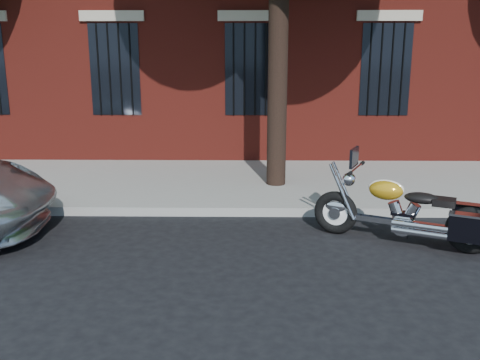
{
  "coord_description": "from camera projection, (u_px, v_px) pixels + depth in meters",
  "views": [
    {
      "loc": [
        -0.04,
        -7.01,
        2.69
      ],
      "look_at": [
        -0.16,
        0.8,
        0.74
      ],
      "focal_mm": 40.0,
      "sensor_mm": 36.0,
      "label": 1
    }
  ],
  "objects": [
    {
      "name": "motorcycle",
      "position": [
        410.0,
        215.0,
        7.39
      ],
      "size": [
        2.31,
        1.45,
        1.31
      ],
      "rotation": [
        0.0,
        0.0,
        -0.43
      ],
      "color": "black",
      "rests_on": "ground"
    },
    {
      "name": "sidewalk",
      "position": [
        250.0,
        183.0,
        10.6
      ],
      "size": [
        40.0,
        3.6,
        0.15
      ],
      "primitive_type": "cube",
      "color": "gray",
      "rests_on": "ground"
    },
    {
      "name": "curb",
      "position": [
        250.0,
        211.0,
        8.78
      ],
      "size": [
        40.0,
        0.16,
        0.15
      ],
      "primitive_type": "cube",
      "color": "gray",
      "rests_on": "ground"
    },
    {
      "name": "ground",
      "position": [
        250.0,
        246.0,
        7.46
      ],
      "size": [
        120.0,
        120.0,
        0.0
      ],
      "primitive_type": "plane",
      "color": "black",
      "rests_on": "ground"
    }
  ]
}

